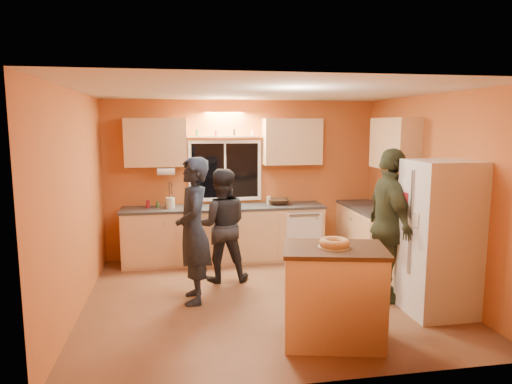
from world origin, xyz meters
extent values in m
plane|color=brown|center=(0.00, 0.00, 0.00)|extent=(4.50, 4.50, 0.00)
cube|color=#C16831|center=(0.00, 2.00, 1.30)|extent=(4.50, 0.04, 2.60)
cube|color=#C16831|center=(0.00, -2.00, 1.30)|extent=(4.50, 0.04, 2.60)
cube|color=#C16831|center=(-2.25, 0.00, 1.30)|extent=(0.04, 4.00, 2.60)
cube|color=#C16831|center=(2.25, 0.00, 1.30)|extent=(0.04, 4.00, 2.60)
cube|color=white|center=(0.00, 0.00, 2.60)|extent=(4.50, 4.00, 0.02)
cube|color=black|center=(-0.30, 1.99, 1.45)|extent=(1.10, 0.02, 0.90)
cube|color=white|center=(-0.30, 1.97, 1.45)|extent=(1.20, 0.04, 1.00)
cube|color=tan|center=(-1.40, 1.83, 1.92)|extent=(0.95, 0.33, 0.75)
cube|color=tan|center=(0.80, 1.83, 1.92)|extent=(0.95, 0.33, 0.75)
cube|color=tan|center=(2.08, 0.80, 1.92)|extent=(0.33, 1.00, 0.75)
cylinder|color=silver|center=(-1.25, 1.72, 1.48)|extent=(0.27, 0.12, 0.12)
cube|color=tan|center=(-0.35, 1.70, 0.43)|extent=(3.20, 0.60, 0.86)
cube|color=#282B2D|center=(-0.35, 1.70, 0.88)|extent=(3.24, 0.62, 0.04)
cube|color=tan|center=(1.95, 1.70, 0.43)|extent=(0.60, 0.60, 0.86)
cube|color=#282B2D|center=(1.95, 1.70, 0.88)|extent=(0.62, 0.62, 0.04)
cube|color=tan|center=(1.95, 0.50, 0.43)|extent=(0.60, 1.80, 0.86)
cube|color=#282B2D|center=(1.95, 0.50, 0.88)|extent=(0.62, 1.84, 0.04)
cube|color=silver|center=(1.89, -0.80, 0.90)|extent=(0.72, 0.70, 1.80)
cube|color=tan|center=(0.44, -1.28, 0.48)|extent=(1.10, 0.85, 0.96)
cube|color=#321E10|center=(0.44, -1.28, 0.97)|extent=(1.15, 0.91, 0.04)
torus|color=tan|center=(0.44, -1.28, 1.03)|extent=(0.31, 0.31, 0.09)
imported|color=black|center=(-0.90, 0.05, 0.91)|extent=(0.45, 0.67, 1.81)
imported|color=black|center=(-0.49, 0.78, 0.80)|extent=(0.81, 0.65, 1.60)
imported|color=#323924|center=(1.50, -0.33, 0.96)|extent=(0.56, 1.16, 1.92)
imported|color=#321E10|center=(0.57, 1.74, 0.95)|extent=(0.42, 0.42, 0.09)
cylinder|color=beige|center=(-1.20, 1.68, 0.99)|extent=(0.14, 0.14, 0.17)
imported|color=gray|center=(1.92, -0.30, 1.06)|extent=(0.35, 0.33, 0.32)
cube|color=#A51924|center=(1.95, 0.85, 0.94)|extent=(0.17, 0.14, 0.07)
camera|label=1|loc=(-1.09, -5.49, 2.19)|focal=32.00mm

